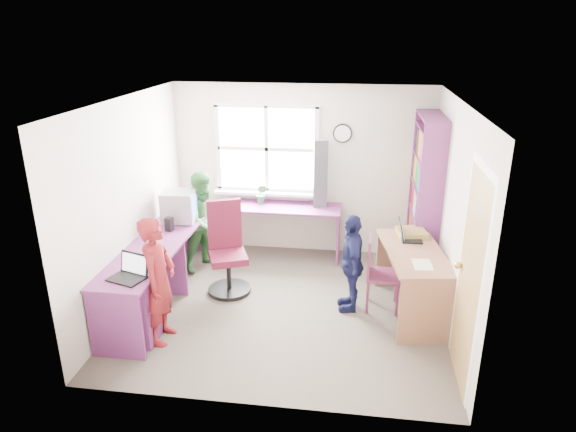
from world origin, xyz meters
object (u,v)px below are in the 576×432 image
at_px(l_desk, 168,276).
at_px(potted_plant, 261,194).
at_px(person_green, 205,221).
at_px(person_navy, 351,263).
at_px(crt_monitor, 179,206).
at_px(cd_tower, 320,173).
at_px(person_red, 159,281).
at_px(bookshelf, 425,201).
at_px(laptop_left, 130,272).
at_px(swivel_chair, 227,253).
at_px(right_desk, 413,268).
at_px(wooden_chair, 378,270).
at_px(laptop_right, 407,235).

bearing_deg(l_desk, potted_plant, 66.84).
height_order(person_green, person_navy, person_green).
distance_m(crt_monitor, cd_tower, 1.95).
height_order(cd_tower, person_red, cd_tower).
bearing_deg(cd_tower, person_green, -166.18).
relative_size(bookshelf, cd_tower, 2.23).
distance_m(potted_plant, person_red, 2.41).
xyz_separation_m(laptop_left, person_navy, (2.19, 1.00, -0.22)).
bearing_deg(swivel_chair, person_red, -131.93).
distance_m(person_green, person_navy, 2.13).
xyz_separation_m(right_desk, wooden_chair, (-0.39, 0.05, -0.08)).
xyz_separation_m(right_desk, person_red, (-2.62, -0.91, 0.12)).
relative_size(laptop_left, cd_tower, 0.44).
bearing_deg(laptop_right, cd_tower, 44.42).
height_order(bookshelf, wooden_chair, bookshelf).
bearing_deg(crt_monitor, swivel_chair, -29.63).
height_order(bookshelf, potted_plant, bookshelf).
distance_m(crt_monitor, person_green, 0.45).
relative_size(person_red, person_navy, 1.17).
height_order(person_red, person_navy, person_red).
bearing_deg(laptop_right, person_navy, 117.67).
height_order(right_desk, person_red, person_red).
relative_size(cd_tower, person_navy, 0.81).
xyz_separation_m(laptop_left, laptop_right, (2.82, 1.34, 0.02)).
xyz_separation_m(bookshelf, cd_tower, (-1.38, 0.33, 0.22)).
xyz_separation_m(right_desk, person_green, (-2.65, 0.83, 0.11)).
height_order(swivel_chair, crt_monitor, crt_monitor).
bearing_deg(person_navy, potted_plant, -145.18).
relative_size(right_desk, crt_monitor, 3.26).
bearing_deg(laptop_left, person_red, 37.32).
bearing_deg(laptop_right, l_desk, 103.68).
relative_size(bookshelf, person_green, 1.56).
bearing_deg(right_desk, laptop_right, 90.81).
relative_size(swivel_chair, person_red, 0.83).
bearing_deg(bookshelf, l_desk, -153.57).
height_order(crt_monitor, cd_tower, cd_tower).
height_order(bookshelf, swivel_chair, bookshelf).
relative_size(right_desk, person_navy, 1.21).
height_order(right_desk, wooden_chair, wooden_chair).
bearing_deg(wooden_chair, laptop_left, -155.06).
relative_size(laptop_right, person_red, 0.24).
bearing_deg(person_navy, cd_tower, -169.42).
distance_m(swivel_chair, laptop_left, 1.45).
bearing_deg(wooden_chair, l_desk, -167.88).
xyz_separation_m(swivel_chair, person_red, (-0.41, -1.16, 0.19)).
height_order(l_desk, cd_tower, cd_tower).
bearing_deg(person_red, swivel_chair, -19.06).
xyz_separation_m(wooden_chair, potted_plant, (-1.60, 1.35, 0.41)).
distance_m(swivel_chair, person_navy, 1.55).
height_order(l_desk, potted_plant, potted_plant).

